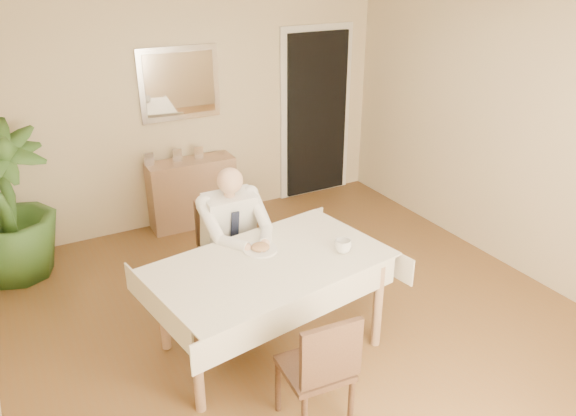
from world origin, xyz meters
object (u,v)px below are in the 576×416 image
coffee_mug (343,246)px  chair_far (224,242)px  dining_table (270,271)px  sideboard (192,193)px  chair_near (321,367)px  seated_man (237,236)px  potted_palm (6,205)px

coffee_mug → chair_far: bearing=117.9°
dining_table → chair_far: size_ratio=2.11×
sideboard → chair_near: bearing=-94.4°
sideboard → chair_far: bearing=-97.6°
coffee_mug → seated_man: bearing=126.4°
chair_far → potted_palm: (-1.60, 1.21, 0.23)m
potted_palm → chair_far: bearing=-37.2°
dining_table → seated_man: seated_man is taller
chair_far → potted_palm: bearing=144.5°
dining_table → seated_man: size_ratio=1.50×
chair_near → coffee_mug: size_ratio=6.67×
chair_far → coffee_mug: size_ratio=6.97×
chair_far → coffee_mug: (0.54, -1.02, 0.31)m
sideboard → potted_palm: size_ratio=0.65×
coffee_mug → sideboard: (-0.31, 2.48, -0.43)m
dining_table → sideboard: size_ratio=1.98×
seated_man → coffee_mug: seated_man is taller
chair_near → coffee_mug: 1.02m
seated_man → dining_table: bearing=-90.0°
coffee_mug → sideboard: bearing=97.0°
chair_near → coffee_mug: bearing=53.4°
dining_table → sideboard: bearing=75.6°
chair_near → coffee_mug: coffee_mug is taller
chair_near → potted_palm: potted_palm is taller
chair_near → seated_man: seated_man is taller
chair_near → sideboard: chair_near is taller
chair_near → sideboard: 3.23m
sideboard → potted_palm: bearing=-170.7°
dining_table → chair_near: size_ratio=2.20×
chair_far → coffee_mug: 1.19m
dining_table → potted_palm: (-1.60, 2.09, 0.06)m
chair_near → seated_man: size_ratio=0.68×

